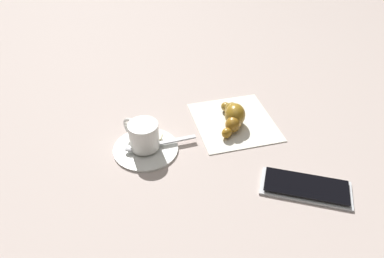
# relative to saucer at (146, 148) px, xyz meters

# --- Properties ---
(ground_plane) EXTENTS (1.80, 1.80, 0.00)m
(ground_plane) POSITION_rel_saucer_xyz_m (0.08, 0.03, -0.00)
(ground_plane) COLOR #AE9E96
(saucer) EXTENTS (0.13, 0.13, 0.01)m
(saucer) POSITION_rel_saucer_xyz_m (0.00, 0.00, 0.00)
(saucer) COLOR white
(saucer) RESTS_ON ground
(espresso_cup) EXTENTS (0.07, 0.07, 0.05)m
(espresso_cup) POSITION_rel_saucer_xyz_m (-0.00, 0.00, 0.03)
(espresso_cup) COLOR white
(espresso_cup) RESTS_ON saucer
(teaspoon) EXTENTS (0.14, 0.04, 0.01)m
(teaspoon) POSITION_rel_saucer_xyz_m (0.01, -0.00, 0.01)
(teaspoon) COLOR silver
(teaspoon) RESTS_ON saucer
(sugar_packet) EXTENTS (0.06, 0.03, 0.01)m
(sugar_packet) POSITION_rel_saucer_xyz_m (0.00, 0.02, 0.01)
(sugar_packet) COLOR beige
(sugar_packet) RESTS_ON saucer
(napkin) EXTENTS (0.19, 0.20, 0.00)m
(napkin) POSITION_rel_saucer_xyz_m (0.19, 0.07, -0.00)
(napkin) COLOR silver
(napkin) RESTS_ON ground
(croissant) EXTENTS (0.06, 0.12, 0.05)m
(croissant) POSITION_rel_saucer_xyz_m (0.18, 0.06, 0.02)
(croissant) COLOR #966619
(croissant) RESTS_ON napkin
(cell_phone) EXTENTS (0.17, 0.11, 0.01)m
(cell_phone) POSITION_rel_saucer_xyz_m (0.27, -0.13, 0.00)
(cell_phone) COLOR #BABDC1
(cell_phone) RESTS_ON ground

